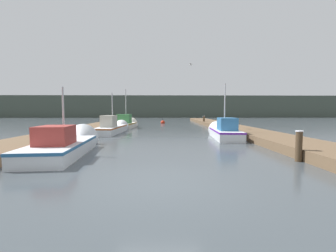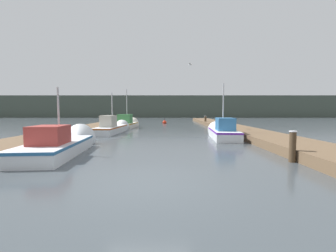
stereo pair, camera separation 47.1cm
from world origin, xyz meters
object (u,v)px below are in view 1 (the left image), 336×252
at_px(seagull_lead, 191,65).
at_px(fishing_boat_0, 67,144).
at_px(fishing_boat_2, 113,127).
at_px(mooring_piling_1, 299,146).
at_px(fishing_boat_1, 223,131).
at_px(mooring_piling_0, 204,120).
at_px(fishing_boat_3, 127,123).
at_px(channel_buoy, 163,122).

bearing_deg(seagull_lead, fishing_boat_0, -20.09).
distance_m(fishing_boat_2, seagull_lead, 8.25).
height_order(fishing_boat_2, mooring_piling_1, fishing_boat_2).
bearing_deg(seagull_lead, fishing_boat_1, 49.64).
height_order(mooring_piling_0, mooring_piling_1, mooring_piling_0).
xyz_separation_m(fishing_boat_0, fishing_boat_3, (0.26, 14.53, 0.06)).
height_order(mooring_piling_1, channel_buoy, mooring_piling_1).
distance_m(fishing_boat_0, fishing_boat_2, 8.95).
xyz_separation_m(fishing_boat_0, seagull_lead, (6.49, 8.43, 5.16)).
xyz_separation_m(fishing_boat_1, seagull_lead, (-1.89, 3.01, 5.12)).
bearing_deg(mooring_piling_0, fishing_boat_1, -94.79).
relative_size(mooring_piling_0, channel_buoy, 1.06).
xyz_separation_m(mooring_piling_1, channel_buoy, (-4.95, 23.53, -0.41)).
distance_m(fishing_boat_2, channel_buoy, 13.32).
bearing_deg(mooring_piling_0, channel_buoy, 154.29).
bearing_deg(seagull_lead, fishing_boat_3, -116.93).
relative_size(fishing_boat_3, mooring_piling_0, 4.39).
distance_m(fishing_boat_3, seagull_lead, 10.10).
distance_m(fishing_boat_0, fishing_boat_1, 9.98).
xyz_separation_m(mooring_piling_0, seagull_lead, (-3.04, -10.60, 4.97)).
distance_m(fishing_boat_3, mooring_piling_0, 10.30).
height_order(fishing_boat_1, fishing_boat_3, fishing_boat_3).
xyz_separation_m(mooring_piling_1, seagull_lead, (-2.66, 10.37, 4.98)).
distance_m(mooring_piling_1, seagull_lead, 11.80).
relative_size(fishing_boat_0, mooring_piling_0, 5.12).
bearing_deg(fishing_boat_2, fishing_boat_3, 90.82).
distance_m(mooring_piling_0, mooring_piling_1, 20.97).
bearing_deg(fishing_boat_1, mooring_piling_0, 89.53).
distance_m(fishing_boat_0, mooring_piling_1, 9.35).
xyz_separation_m(fishing_boat_2, fishing_boat_3, (0.22, 5.58, 0.02)).
relative_size(fishing_boat_1, mooring_piling_0, 4.89).
height_order(fishing_boat_1, seagull_lead, seagull_lead).
distance_m(fishing_boat_1, fishing_boat_3, 12.20).
xyz_separation_m(fishing_boat_0, channel_buoy, (4.20, 21.60, -0.22)).
bearing_deg(fishing_boat_2, seagull_lead, -1.48).
distance_m(fishing_boat_0, mooring_piling_0, 21.29).
distance_m(fishing_boat_1, channel_buoy, 16.71).
xyz_separation_m(fishing_boat_2, seagull_lead, (6.44, -0.51, 5.12)).
bearing_deg(fishing_boat_3, mooring_piling_0, 29.80).
xyz_separation_m(fishing_boat_1, channel_buoy, (-4.18, 16.18, -0.27)).
bearing_deg(fishing_boat_1, mooring_piling_1, -79.74).
relative_size(fishing_boat_2, mooring_piling_1, 5.46).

